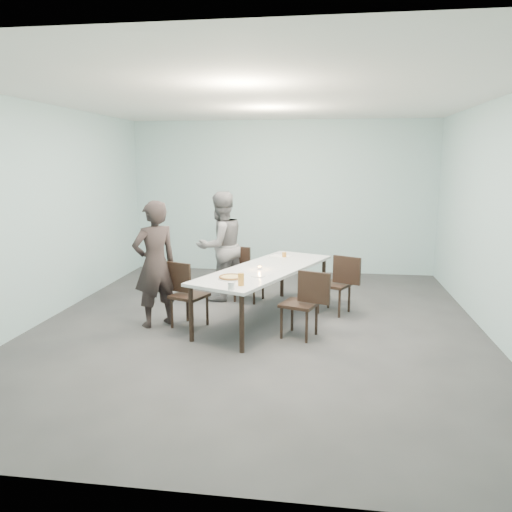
# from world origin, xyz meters

# --- Properties ---
(ground) EXTENTS (7.00, 7.00, 0.00)m
(ground) POSITION_xyz_m (0.00, 0.00, 0.00)
(ground) COLOR #333335
(ground) RESTS_ON ground
(room_shell) EXTENTS (6.02, 7.02, 3.01)m
(room_shell) POSITION_xyz_m (0.00, 0.00, 2.03)
(room_shell) COLOR #A0C5C9
(room_shell) RESTS_ON ground
(table) EXTENTS (1.82, 2.75, 0.75)m
(table) POSITION_xyz_m (0.07, 0.31, 0.69)
(table) COLOR white
(table) RESTS_ON ground
(chair_near_left) EXTENTS (0.65, 0.54, 0.87)m
(chair_near_left) POSITION_xyz_m (-0.98, -0.10, 0.50)
(chair_near_left) COLOR black
(chair_near_left) RESTS_ON ground
(chair_far_left) EXTENTS (0.65, 0.52, 0.87)m
(chair_far_left) POSITION_xyz_m (-0.39, 1.28, 0.50)
(chair_far_left) COLOR black
(chair_far_left) RESTS_ON ground
(chair_near_right) EXTENTS (0.65, 0.54, 0.87)m
(chair_near_right) POSITION_xyz_m (0.66, -0.34, 0.50)
(chair_near_right) COLOR black
(chair_near_right) RESTS_ON ground
(chair_far_right) EXTENTS (0.65, 0.56, 0.87)m
(chair_far_right) POSITION_xyz_m (1.11, 0.74, 0.50)
(chair_far_right) COLOR black
(chair_far_right) RESTS_ON ground
(diner_near) EXTENTS (0.73, 0.73, 1.71)m
(diner_near) POSITION_xyz_m (-1.37, -0.14, 0.85)
(diner_near) COLOR black
(diner_near) RESTS_ON ground
(diner_far) EXTENTS (1.06, 1.07, 1.74)m
(diner_far) POSITION_xyz_m (-0.77, 1.28, 0.87)
(diner_far) COLOR slate
(diner_far) RESTS_ON ground
(pizza) EXTENTS (0.34, 0.34, 0.04)m
(pizza) POSITION_xyz_m (-0.28, -0.39, 0.77)
(pizza) COLOR white
(pizza) RESTS_ON table
(side_plate) EXTENTS (0.18, 0.18, 0.01)m
(side_plate) POSITION_xyz_m (0.04, -0.21, 0.76)
(side_plate) COLOR white
(side_plate) RESTS_ON table
(beer_glass) EXTENTS (0.08, 0.08, 0.15)m
(beer_glass) POSITION_xyz_m (-0.10, -0.72, 0.82)
(beer_glass) COLOR #C37D2A
(beer_glass) RESTS_ON table
(water_tumbler) EXTENTS (0.08, 0.08, 0.09)m
(water_tumbler) POSITION_xyz_m (-0.18, -0.93, 0.80)
(water_tumbler) COLOR silver
(water_tumbler) RESTS_ON table
(tealight) EXTENTS (0.06, 0.06, 0.05)m
(tealight) POSITION_xyz_m (0.01, 0.19, 0.77)
(tealight) COLOR silver
(tealight) RESTS_ON table
(amber_tumbler) EXTENTS (0.07, 0.07, 0.08)m
(amber_tumbler) POSITION_xyz_m (0.26, 1.11, 0.79)
(amber_tumbler) COLOR #C37D2A
(amber_tumbler) RESTS_ON table
(menu) EXTENTS (0.36, 0.32, 0.01)m
(menu) POSITION_xyz_m (0.20, 1.19, 0.75)
(menu) COLOR silver
(menu) RESTS_ON table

